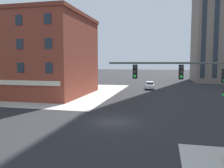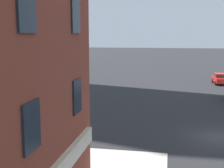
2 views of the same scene
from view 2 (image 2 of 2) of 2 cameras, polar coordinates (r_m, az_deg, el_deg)
The scene contains 2 objects.
ground_plane at distance 25.70m, azimuth 19.24°, elevation -9.23°, with size 320.00×320.00×0.00m, color #262628.
car_main_southbound_near at distance 52.64m, azimuth 19.06°, elevation 1.01°, with size 4.47×2.03×1.68m.
Camera 2 is at (-24.14, 4.04, 7.84)m, focal length 50.12 mm.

